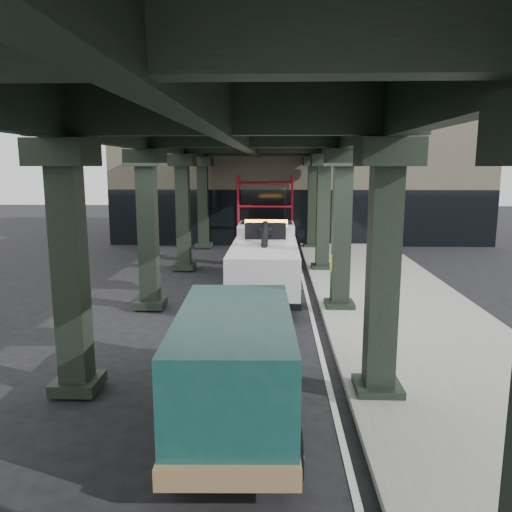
# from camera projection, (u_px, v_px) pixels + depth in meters

# --- Properties ---
(ground) EXTENTS (90.00, 90.00, 0.00)m
(ground) POSITION_uv_depth(u_px,v_px,m) (254.00, 330.00, 13.90)
(ground) COLOR black
(ground) RESTS_ON ground
(sidewalk) EXTENTS (5.00, 40.00, 0.15)m
(sidewalk) POSITION_uv_depth(u_px,v_px,m) (400.00, 309.00, 15.68)
(sidewalk) COLOR gray
(sidewalk) RESTS_ON ground
(lane_stripe) EXTENTS (0.12, 38.00, 0.01)m
(lane_stripe) POSITION_uv_depth(u_px,v_px,m) (310.00, 310.00, 15.80)
(lane_stripe) COLOR silver
(lane_stripe) RESTS_ON ground
(viaduct) EXTENTS (7.40, 32.00, 6.40)m
(viaduct) POSITION_uv_depth(u_px,v_px,m) (244.00, 134.00, 14.91)
(viaduct) COLOR black
(viaduct) RESTS_ON ground
(building) EXTENTS (22.00, 10.00, 8.00)m
(building) POSITION_uv_depth(u_px,v_px,m) (297.00, 174.00, 32.78)
(building) COLOR #C6B793
(building) RESTS_ON ground
(scaffolding) EXTENTS (3.08, 0.88, 4.00)m
(scaffolding) POSITION_uv_depth(u_px,v_px,m) (265.00, 210.00, 27.92)
(scaffolding) COLOR red
(scaffolding) RESTS_ON ground
(tow_truck) EXTENTS (2.41, 7.85, 2.57)m
(tow_truck) POSITION_uv_depth(u_px,v_px,m) (265.00, 257.00, 18.03)
(tow_truck) COLOR black
(tow_truck) RESTS_ON ground
(towed_van) EXTENTS (2.24, 5.24, 2.10)m
(towed_van) POSITION_uv_depth(u_px,v_px,m) (235.00, 362.00, 8.72)
(towed_van) COLOR #134541
(towed_van) RESTS_ON ground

